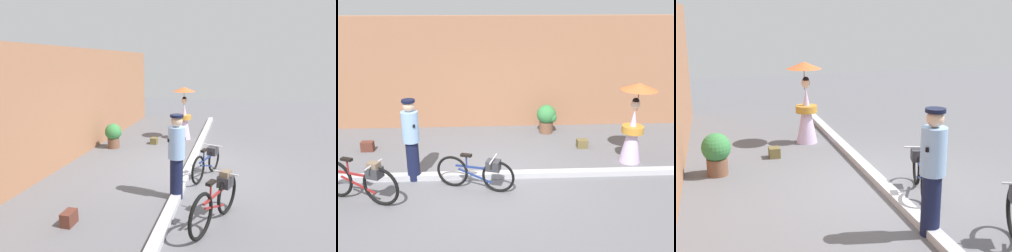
{
  "view_description": "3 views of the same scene",
  "coord_description": "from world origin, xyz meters",
  "views": [
    {
      "loc": [
        -7.41,
        -1.08,
        2.75
      ],
      "look_at": [
        -0.18,
        0.52,
        1.17
      ],
      "focal_mm": 32.52,
      "sensor_mm": 36.0,
      "label": 1
    },
    {
      "loc": [
        -0.17,
        -7.41,
        3.76
      ],
      "look_at": [
        0.25,
        0.42,
        1.01
      ],
      "focal_mm": 41.27,
      "sensor_mm": 36.0,
      "label": 2
    },
    {
      "loc": [
        -6.64,
        2.68,
        2.89
      ],
      "look_at": [
        0.06,
        0.68,
        1.13
      ],
      "focal_mm": 47.73,
      "sensor_mm": 36.0,
      "label": 3
    }
  ],
  "objects": [
    {
      "name": "ground_plane",
      "position": [
        0.0,
        0.0,
        0.0
      ],
      "size": [
        30.0,
        30.0,
        0.0
      ],
      "primitive_type": "plane",
      "color": "slate"
    },
    {
      "name": "sidewalk_curb",
      "position": [
        0.0,
        0.0,
        0.06
      ],
      "size": [
        14.0,
        0.2,
        0.12
      ],
      "primitive_type": "cube",
      "color": "#B2B2B7",
      "rests_on": "ground_plane"
    },
    {
      "name": "bicycle_far_side",
      "position": [
        -0.35,
        -0.5,
        0.39
      ],
      "size": [
        1.56,
        0.62,
        0.74
      ],
      "color": "black",
      "rests_on": "ground_plane"
    },
    {
      "name": "person_officer",
      "position": [
        -1.71,
        0.01,
        0.93
      ],
      "size": [
        0.34,
        0.34,
        1.74
      ],
      "color": "#141938",
      "rests_on": "ground_plane"
    },
    {
      "name": "person_with_parasol",
      "position": [
        3.16,
        0.67,
        0.93
      ],
      "size": [
        0.8,
        0.8,
        1.86
      ],
      "color": "silver",
      "rests_on": "ground_plane"
    },
    {
      "name": "potted_plant_by_door",
      "position": [
        1.51,
        2.69,
        0.45
      ],
      "size": [
        0.54,
        0.53,
        0.8
      ],
      "color": "brown",
      "rests_on": "ground_plane"
    },
    {
      "name": "backpack_spare",
      "position": [
        2.24,
        1.54,
        0.11
      ],
      "size": [
        0.26,
        0.22,
        0.21
      ],
      "color": "brown",
      "rests_on": "ground_plane"
    }
  ]
}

